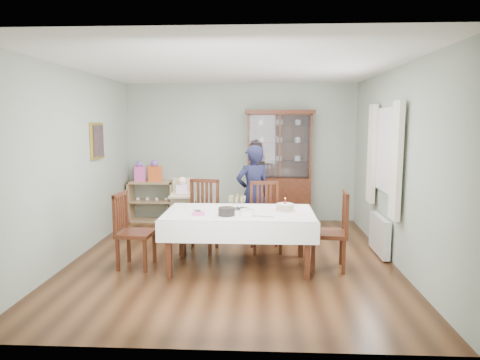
# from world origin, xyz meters

# --- Properties ---
(floor) EXTENTS (5.00, 5.00, 0.00)m
(floor) POSITION_xyz_m (0.00, 0.00, 0.00)
(floor) COLOR #593319
(floor) RESTS_ON ground
(room_shell) EXTENTS (5.00, 5.00, 5.00)m
(room_shell) POSITION_xyz_m (0.00, 0.53, 1.70)
(room_shell) COLOR #9EAA99
(room_shell) RESTS_ON floor
(dining_table) EXTENTS (2.00, 1.15, 0.76)m
(dining_table) POSITION_xyz_m (0.12, -0.32, 0.38)
(dining_table) COLOR #4D2813
(dining_table) RESTS_ON floor
(china_cabinet) EXTENTS (1.30, 0.48, 2.18)m
(china_cabinet) POSITION_xyz_m (0.75, 2.26, 1.12)
(china_cabinet) COLOR #4D2813
(china_cabinet) RESTS_ON floor
(sideboard) EXTENTS (0.90, 0.38, 0.80)m
(sideboard) POSITION_xyz_m (-1.75, 2.28, 0.40)
(sideboard) COLOR tan
(sideboard) RESTS_ON floor
(picture_frame) EXTENTS (0.04, 0.48, 0.58)m
(picture_frame) POSITION_xyz_m (-2.22, 0.80, 1.65)
(picture_frame) COLOR gold
(picture_frame) RESTS_ON room_shell
(window) EXTENTS (0.04, 1.02, 1.22)m
(window) POSITION_xyz_m (2.22, 0.30, 1.55)
(window) COLOR white
(window) RESTS_ON room_shell
(curtain_left) EXTENTS (0.07, 0.30, 1.55)m
(curtain_left) POSITION_xyz_m (2.16, -0.32, 1.45)
(curtain_left) COLOR silver
(curtain_left) RESTS_ON room_shell
(curtain_right) EXTENTS (0.07, 0.30, 1.55)m
(curtain_right) POSITION_xyz_m (2.16, 0.92, 1.45)
(curtain_right) COLOR silver
(curtain_right) RESTS_ON room_shell
(radiator) EXTENTS (0.10, 0.80, 0.55)m
(radiator) POSITION_xyz_m (2.16, 0.30, 0.30)
(radiator) COLOR white
(radiator) RESTS_ON floor
(chair_far_left) EXTENTS (0.55, 0.55, 1.07)m
(chair_far_left) POSITION_xyz_m (-0.50, 0.37, 0.32)
(chair_far_left) COLOR #4D2813
(chair_far_left) RESTS_ON floor
(chair_far_right) EXTENTS (0.53, 0.53, 1.04)m
(chair_far_right) POSITION_xyz_m (0.48, 0.42, 0.31)
(chair_far_right) COLOR #4D2813
(chair_far_right) RESTS_ON floor
(chair_end_left) EXTENTS (0.49, 0.49, 1.01)m
(chair_end_left) POSITION_xyz_m (-1.29, -0.41, 0.30)
(chair_end_left) COLOR #4D2813
(chair_end_left) RESTS_ON floor
(chair_end_right) EXTENTS (0.51, 0.51, 1.05)m
(chair_end_right) POSITION_xyz_m (1.32, -0.35, 0.31)
(chair_end_right) COLOR #4D2813
(chair_end_right) RESTS_ON floor
(woman) EXTENTS (0.68, 0.57, 1.58)m
(woman) POSITION_xyz_m (0.28, 0.95, 0.79)
(woman) COLOR black
(woman) RESTS_ON floor
(high_chair) EXTENTS (0.47, 0.47, 1.05)m
(high_chair) POSITION_xyz_m (-0.90, 0.99, 0.41)
(high_chair) COLOR black
(high_chair) RESTS_ON floor
(champagne_tray) EXTENTS (0.32, 0.32, 0.20)m
(champagne_tray) POSITION_xyz_m (0.08, -0.21, 0.82)
(champagne_tray) COLOR silver
(champagne_tray) RESTS_ON dining_table
(birthday_cake) EXTENTS (0.27, 0.27, 0.19)m
(birthday_cake) POSITION_xyz_m (0.73, -0.27, 0.81)
(birthday_cake) COLOR white
(birthday_cake) RESTS_ON dining_table
(plate_stack_dark) EXTENTS (0.27, 0.27, 0.10)m
(plate_stack_dark) POSITION_xyz_m (-0.04, -0.57, 0.81)
(plate_stack_dark) COLOR black
(plate_stack_dark) RESTS_ON dining_table
(plate_stack_white) EXTENTS (0.21, 0.21, 0.08)m
(plate_stack_white) POSITION_xyz_m (0.23, -0.57, 0.80)
(plate_stack_white) COLOR white
(plate_stack_white) RESTS_ON dining_table
(napkin_stack) EXTENTS (0.18, 0.18, 0.02)m
(napkin_stack) POSITION_xyz_m (-0.40, -0.53, 0.77)
(napkin_stack) COLOR #DA509E
(napkin_stack) RESTS_ON dining_table
(cutlery) EXTENTS (0.15, 0.17, 0.01)m
(cutlery) POSITION_xyz_m (-0.48, -0.33, 0.77)
(cutlery) COLOR silver
(cutlery) RESTS_ON dining_table
(cake_knife) EXTENTS (0.28, 0.08, 0.01)m
(cake_knife) POSITION_xyz_m (0.43, -0.63, 0.77)
(cake_knife) COLOR silver
(cake_knife) RESTS_ON dining_table
(gift_bag_pink) EXTENTS (0.25, 0.20, 0.40)m
(gift_bag_pink) POSITION_xyz_m (-1.97, 2.26, 0.98)
(gift_bag_pink) COLOR #DA509E
(gift_bag_pink) RESTS_ON sideboard
(gift_bag_orange) EXTENTS (0.25, 0.20, 0.42)m
(gift_bag_orange) POSITION_xyz_m (-1.67, 2.26, 0.99)
(gift_bag_orange) COLOR orange
(gift_bag_orange) RESTS_ON sideboard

